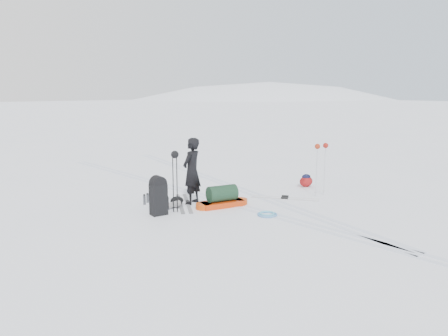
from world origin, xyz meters
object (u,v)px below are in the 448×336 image
at_px(pulk_sled, 222,198).
at_px(expedition_rucksack, 160,196).
at_px(ski_poles_black, 175,162).
at_px(skier, 192,171).

xyz_separation_m(pulk_sled, expedition_rucksack, (-1.58, 0.40, 0.23)).
height_order(pulk_sled, expedition_rucksack, expedition_rucksack).
height_order(pulk_sled, ski_poles_black, ski_poles_black).
height_order(expedition_rucksack, ski_poles_black, ski_poles_black).
distance_m(skier, expedition_rucksack, 1.27).
bearing_deg(skier, expedition_rucksack, -8.73).
relative_size(pulk_sled, expedition_rucksack, 1.48).
bearing_deg(pulk_sled, expedition_rucksack, 177.76).
relative_size(skier, ski_poles_black, 1.14).
bearing_deg(expedition_rucksack, ski_poles_black, -10.45).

